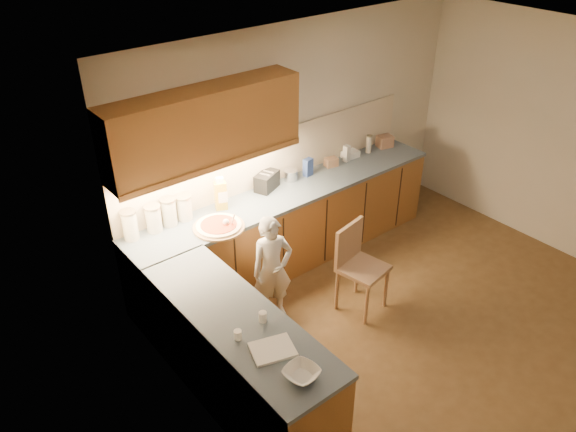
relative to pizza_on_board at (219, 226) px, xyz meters
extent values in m
plane|color=brown|center=(1.37, -1.54, -0.94)|extent=(4.50, 4.50, 0.00)
cube|color=beige|center=(1.37, 0.46, 0.36)|extent=(4.50, 0.04, 2.60)
cube|color=beige|center=(-0.88, -1.54, 0.36)|extent=(0.04, 4.00, 2.60)
cube|color=beige|center=(3.62, -1.54, 0.36)|extent=(0.04, 4.00, 2.60)
cube|color=white|center=(1.37, -1.54, 1.66)|extent=(4.50, 4.00, 0.04)
cube|color=#945E2B|center=(1.00, 0.16, -0.50)|extent=(3.75, 0.60, 0.88)
cube|color=#945E2B|center=(-0.58, -1.14, -0.50)|extent=(0.60, 2.00, 0.88)
cube|color=#475666|center=(1.00, 0.16, -0.04)|extent=(3.77, 0.62, 0.04)
cube|color=#475666|center=(-0.58, -1.14, -0.04)|extent=(0.62, 2.02, 0.04)
cube|color=black|center=(-0.53, -0.14, -0.50)|extent=(0.02, 0.01, 0.80)
cube|color=black|center=(0.07, -0.14, -0.50)|extent=(0.02, 0.01, 0.80)
cube|color=black|center=(0.67, -0.14, -0.50)|extent=(0.02, 0.01, 0.80)
cube|color=black|center=(1.27, -0.14, -0.50)|extent=(0.02, 0.01, 0.80)
cube|color=black|center=(1.87, -0.14, -0.50)|extent=(0.02, 0.01, 0.80)
cube|color=black|center=(2.47, -0.14, -0.50)|extent=(0.02, 0.01, 0.80)
cube|color=beige|center=(1.00, 0.44, 0.27)|extent=(3.75, 0.02, 0.58)
cube|color=#945E2B|center=(0.10, 0.28, 0.91)|extent=(1.95, 0.35, 0.70)
cube|color=#945E2B|center=(0.10, 0.11, 0.56)|extent=(1.95, 0.02, 0.06)
cylinder|color=tan|center=(0.00, 0.00, -0.01)|extent=(0.50, 0.50, 0.02)
cylinder|color=#FCE8C5|center=(0.00, 0.00, 0.01)|extent=(0.44, 0.44, 0.02)
cylinder|color=#AC2D16|center=(0.00, 0.00, 0.02)|extent=(0.35, 0.35, 0.01)
sphere|color=white|center=(0.06, -0.04, 0.04)|extent=(0.06, 0.06, 0.06)
cylinder|color=white|center=(0.10, -0.10, 0.07)|extent=(0.04, 0.12, 0.20)
imported|color=silver|center=(0.28, -0.46, -0.38)|extent=(0.47, 0.38, 1.13)
cylinder|color=tan|center=(0.91, -1.15, -0.71)|extent=(0.04, 0.04, 0.47)
cylinder|color=tan|center=(1.25, -1.08, -0.71)|extent=(0.04, 0.04, 0.47)
cylinder|color=tan|center=(0.84, -0.80, -0.71)|extent=(0.04, 0.04, 0.47)
cylinder|color=tan|center=(1.19, -0.73, -0.71)|extent=(0.04, 0.04, 0.47)
cube|color=tan|center=(1.05, -0.94, -0.45)|extent=(0.49, 0.49, 0.04)
cube|color=tan|center=(1.01, -0.75, -0.22)|extent=(0.42, 0.11, 0.42)
imported|color=white|center=(-0.58, -1.92, 0.01)|extent=(0.27, 0.27, 0.06)
cylinder|color=silver|center=(-0.73, 0.35, 0.12)|extent=(0.14, 0.14, 0.28)
cylinder|color=gray|center=(-0.73, 0.35, 0.27)|extent=(0.15, 0.15, 0.02)
cylinder|color=silver|center=(-0.50, 0.34, 0.10)|extent=(0.15, 0.15, 0.25)
cylinder|color=tan|center=(-0.50, 0.34, 0.24)|extent=(0.16, 0.16, 0.02)
cylinder|color=silver|center=(-0.33, 0.35, 0.11)|extent=(0.14, 0.14, 0.26)
cylinder|color=gray|center=(-0.33, 0.35, 0.25)|extent=(0.15, 0.15, 0.02)
cylinder|color=silver|center=(-0.17, 0.35, 0.10)|extent=(0.15, 0.15, 0.24)
cylinder|color=tan|center=(-0.17, 0.35, 0.23)|extent=(0.16, 0.16, 0.02)
cube|color=gold|center=(0.22, 0.29, 0.13)|extent=(0.14, 0.12, 0.30)
cube|color=silver|center=(0.22, 0.29, 0.30)|extent=(0.09, 0.08, 0.05)
cube|color=black|center=(0.83, 0.34, 0.07)|extent=(0.33, 0.27, 0.19)
cube|color=#BAB9BF|center=(0.80, 0.33, 0.17)|extent=(0.08, 0.13, 0.00)
cube|color=#BAB9BF|center=(0.86, 0.35, 0.17)|extent=(0.08, 0.13, 0.00)
cylinder|color=silver|center=(1.15, 0.34, 0.03)|extent=(0.15, 0.15, 0.11)
cylinder|color=silver|center=(1.15, 0.34, 0.10)|extent=(0.16, 0.16, 0.01)
cube|color=#2F468D|center=(1.38, 0.30, 0.08)|extent=(0.11, 0.08, 0.20)
cube|color=#A17756|center=(1.74, 0.31, 0.03)|extent=(0.16, 0.13, 0.10)
cube|color=silver|center=(1.97, 0.30, 0.08)|extent=(0.07, 0.07, 0.20)
cube|color=white|center=(2.08, 0.34, 0.02)|extent=(0.20, 0.14, 0.08)
cylinder|color=beige|center=(2.35, 0.30, 0.08)|extent=(0.07, 0.07, 0.21)
cylinder|color=gray|center=(2.35, 0.30, 0.19)|extent=(0.07, 0.07, 0.01)
cube|color=#A57659|center=(2.62, 0.30, 0.05)|extent=(0.21, 0.18, 0.14)
cube|color=white|center=(-0.58, -1.60, -0.01)|extent=(0.36, 0.32, 0.02)
cylinder|color=white|center=(-0.71, -1.35, 0.02)|extent=(0.06, 0.06, 0.08)
cylinder|color=silver|center=(-0.45, -1.31, 0.02)|extent=(0.07, 0.07, 0.08)
camera|label=1|loc=(-2.32, -3.93, 2.88)|focal=35.00mm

